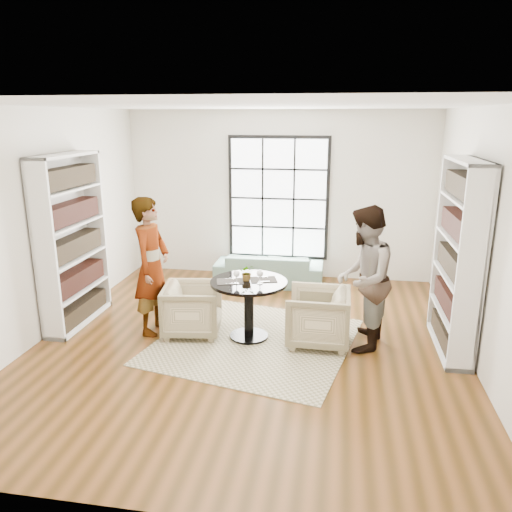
% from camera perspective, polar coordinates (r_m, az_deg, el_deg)
% --- Properties ---
extents(ground, '(6.00, 6.00, 0.00)m').
position_cam_1_polar(ground, '(6.67, -0.78, -9.88)').
color(ground, brown).
extents(room_shell, '(6.00, 6.01, 6.00)m').
position_cam_1_polar(room_shell, '(6.75, 0.00, 1.78)').
color(room_shell, silver).
rests_on(room_shell, ground).
extents(rug, '(2.88, 2.88, 0.01)m').
position_cam_1_polar(rug, '(6.70, -0.15, -9.69)').
color(rug, tan).
rests_on(rug, ground).
extents(pedestal_table, '(1.01, 1.01, 0.80)m').
position_cam_1_polar(pedestal_table, '(6.59, -0.83, -4.70)').
color(pedestal_table, black).
rests_on(pedestal_table, ground).
extents(sofa, '(1.90, 0.77, 0.55)m').
position_cam_1_polar(sofa, '(8.84, 1.50, -1.45)').
color(sofa, gray).
rests_on(sofa, ground).
extents(armchair_left, '(0.87, 0.85, 0.70)m').
position_cam_1_polar(armchair_left, '(6.87, -7.25, -6.06)').
color(armchair_left, '#C3A98B').
rests_on(armchair_left, ground).
extents(armchair_right, '(0.81, 0.79, 0.73)m').
position_cam_1_polar(armchair_right, '(6.56, 7.08, -6.94)').
color(armchair_right, '#C4B88C').
rests_on(armchair_right, ground).
extents(person_left, '(0.49, 0.71, 1.87)m').
position_cam_1_polar(person_left, '(6.85, -11.83, -1.13)').
color(person_left, gray).
rests_on(person_left, ground).
extents(person_right, '(0.85, 1.01, 1.84)m').
position_cam_1_polar(person_right, '(6.38, 12.19, -2.57)').
color(person_right, gray).
rests_on(person_right, ground).
extents(placemat_left, '(0.40, 0.34, 0.01)m').
position_cam_1_polar(placemat_left, '(6.50, -2.99, -2.92)').
color(placemat_left, black).
rests_on(placemat_left, pedestal_table).
extents(placemat_right, '(0.40, 0.34, 0.01)m').
position_cam_1_polar(placemat_right, '(6.56, 0.85, -2.71)').
color(placemat_right, black).
rests_on(placemat_right, pedestal_table).
extents(cutlery_left, '(0.19, 0.25, 0.01)m').
position_cam_1_polar(cutlery_left, '(6.50, -2.99, -2.86)').
color(cutlery_left, silver).
rests_on(cutlery_left, placemat_left).
extents(cutlery_right, '(0.19, 0.25, 0.01)m').
position_cam_1_polar(cutlery_right, '(6.56, 0.85, -2.65)').
color(cutlery_right, silver).
rests_on(cutlery_right, placemat_right).
extents(wine_glass_left, '(0.08, 0.08, 0.18)m').
position_cam_1_polar(wine_glass_left, '(6.37, -2.24, -2.07)').
color(wine_glass_left, silver).
rests_on(wine_glass_left, pedestal_table).
extents(wine_glass_right, '(0.09, 0.09, 0.19)m').
position_cam_1_polar(wine_glass_right, '(6.37, 0.45, -2.05)').
color(wine_glass_right, silver).
rests_on(wine_glass_right, pedestal_table).
extents(flower_centerpiece, '(0.22, 0.20, 0.22)m').
position_cam_1_polar(flower_centerpiece, '(6.51, -1.03, -1.89)').
color(flower_centerpiece, gray).
rests_on(flower_centerpiece, pedestal_table).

